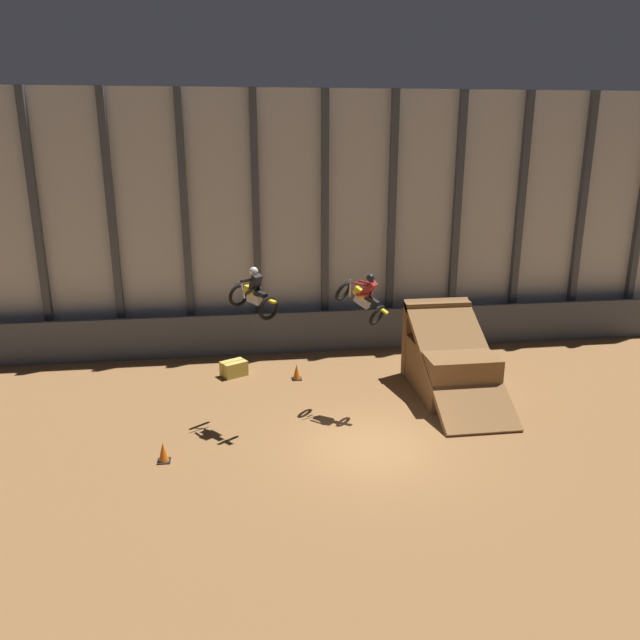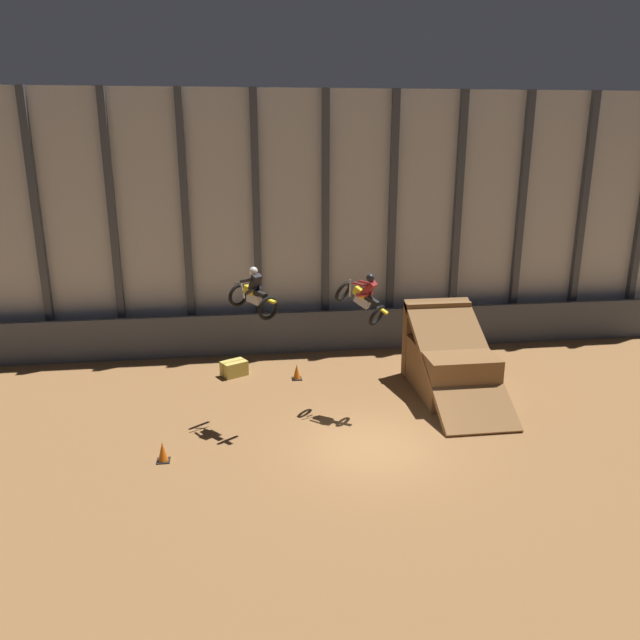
{
  "view_description": "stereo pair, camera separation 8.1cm",
  "coord_description": "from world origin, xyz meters",
  "px_view_note": "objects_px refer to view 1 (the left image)",
  "views": [
    {
      "loc": [
        -3.7,
        -15.82,
        8.69
      ],
      "look_at": [
        -0.91,
        4.09,
        2.65
      ],
      "focal_mm": 35.0,
      "sensor_mm": 36.0,
      "label": 1
    },
    {
      "loc": [
        -3.62,
        -15.83,
        8.69
      ],
      "look_at": [
        -0.91,
        4.09,
        2.65
      ],
      "focal_mm": 35.0,
      "sensor_mm": 36.0,
      "label": 2
    }
  ],
  "objects_px": {
    "rider_bike_left_air": "(254,295)",
    "traffic_cone_arena_edge": "(297,372)",
    "hay_bale_trackside": "(234,368)",
    "traffic_cone_near_ramp": "(163,452)",
    "dirt_ramp": "(448,362)",
    "rider_bike_right_air": "(363,297)"
  },
  "relations": [
    {
      "from": "rider_bike_right_air",
      "to": "traffic_cone_near_ramp",
      "type": "relative_size",
      "value": 2.96
    },
    {
      "from": "traffic_cone_arena_edge",
      "to": "hay_bale_trackside",
      "type": "distance_m",
      "value": 2.38
    },
    {
      "from": "traffic_cone_arena_edge",
      "to": "rider_bike_left_air",
      "type": "bearing_deg",
      "value": -115.58
    },
    {
      "from": "dirt_ramp",
      "to": "rider_bike_left_air",
      "type": "relative_size",
      "value": 3.15
    },
    {
      "from": "dirt_ramp",
      "to": "hay_bale_trackside",
      "type": "bearing_deg",
      "value": 162.82
    },
    {
      "from": "rider_bike_left_air",
      "to": "traffic_cone_arena_edge",
      "type": "height_order",
      "value": "rider_bike_left_air"
    },
    {
      "from": "rider_bike_left_air",
      "to": "rider_bike_right_air",
      "type": "height_order",
      "value": "rider_bike_left_air"
    },
    {
      "from": "dirt_ramp",
      "to": "hay_bale_trackside",
      "type": "xyz_separation_m",
      "value": [
        -7.44,
        2.3,
        -0.73
      ]
    },
    {
      "from": "traffic_cone_near_ramp",
      "to": "dirt_ramp",
      "type": "bearing_deg",
      "value": 22.26
    },
    {
      "from": "dirt_ramp",
      "to": "rider_bike_right_air",
      "type": "xyz_separation_m",
      "value": [
        -3.34,
        -1.2,
        2.76
      ]
    },
    {
      "from": "dirt_ramp",
      "to": "traffic_cone_near_ramp",
      "type": "bearing_deg",
      "value": -157.74
    },
    {
      "from": "rider_bike_left_air",
      "to": "rider_bike_right_air",
      "type": "distance_m",
      "value": 3.45
    },
    {
      "from": "dirt_ramp",
      "to": "hay_bale_trackside",
      "type": "relative_size",
      "value": 4.95
    },
    {
      "from": "traffic_cone_near_ramp",
      "to": "rider_bike_left_air",
      "type": "bearing_deg",
      "value": 39.01
    },
    {
      "from": "traffic_cone_arena_edge",
      "to": "hay_bale_trackside",
      "type": "height_order",
      "value": "traffic_cone_arena_edge"
    },
    {
      "from": "traffic_cone_near_ramp",
      "to": "hay_bale_trackside",
      "type": "relative_size",
      "value": 0.54
    },
    {
      "from": "dirt_ramp",
      "to": "traffic_cone_arena_edge",
      "type": "distance_m",
      "value": 5.46
    },
    {
      "from": "dirt_ramp",
      "to": "traffic_cone_near_ramp",
      "type": "xyz_separation_m",
      "value": [
        -9.41,
        -3.85,
        -0.73
      ]
    },
    {
      "from": "dirt_ramp",
      "to": "rider_bike_right_air",
      "type": "relative_size",
      "value": 3.11
    },
    {
      "from": "traffic_cone_arena_edge",
      "to": "hay_bale_trackside",
      "type": "xyz_separation_m",
      "value": [
        -2.28,
        0.69,
        -0.0
      ]
    },
    {
      "from": "rider_bike_left_air",
      "to": "traffic_cone_near_ramp",
      "type": "relative_size",
      "value": 2.92
    },
    {
      "from": "rider_bike_left_air",
      "to": "traffic_cone_near_ramp",
      "type": "xyz_separation_m",
      "value": [
        -2.68,
        -2.17,
        -3.83
      ]
    }
  ]
}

